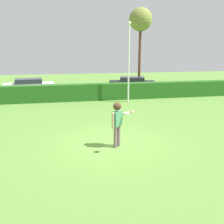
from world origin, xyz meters
The scene contains 8 objects.
ground_plane centered at (0.00, 0.00, 0.00)m, with size 60.00×60.00×0.00m, color #5C8A38.
person centered at (0.12, -0.37, 1.11)m, with size 0.81×0.55×1.78m.
frisbee centered at (0.28, -1.12, 1.54)m, with size 0.22×0.22×0.05m.
lamppost centered at (2.71, 7.80, 3.08)m, with size 0.24×0.24×5.54m.
hedge_row centered at (0.00, 9.02, 0.61)m, with size 26.47×0.90×1.21m, color #235A1A.
parked_car_white centered at (-4.79, 13.15, 0.69)m, with size 4.37×2.19×1.25m.
parked_car_black centered at (4.42, 12.88, 0.69)m, with size 4.49×2.68×1.25m.
willow_tree centered at (5.45, 14.02, 6.27)m, with size 2.14×2.14×7.47m.
Camera 1 is at (-1.83, -9.18, 3.69)m, focal length 39.53 mm.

